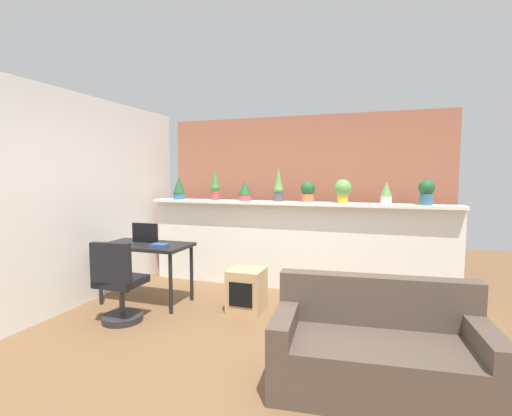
# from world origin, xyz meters

# --- Properties ---
(ground_plane) EXTENTS (12.00, 12.00, 0.00)m
(ground_plane) POSITION_xyz_m (0.00, 0.00, 0.00)
(ground_plane) COLOR brown
(divider_wall) EXTENTS (4.28, 0.16, 1.20)m
(divider_wall) POSITION_xyz_m (0.00, 2.00, 0.60)
(divider_wall) COLOR white
(divider_wall) RESTS_ON ground
(plant_shelf) EXTENTS (4.28, 0.32, 0.04)m
(plant_shelf) POSITION_xyz_m (0.00, 1.96, 1.22)
(plant_shelf) COLOR white
(plant_shelf) RESTS_ON divider_wall
(brick_wall_behind) EXTENTS (4.28, 0.10, 2.50)m
(brick_wall_behind) POSITION_xyz_m (0.00, 2.60, 1.25)
(brick_wall_behind) COLOR #AD664C
(brick_wall_behind) RESTS_ON ground
(side_wall_left) EXTENTS (0.12, 4.40, 2.60)m
(side_wall_left) POSITION_xyz_m (-2.39, 0.40, 1.30)
(side_wall_left) COLOR white
(side_wall_left) RESTS_ON ground
(potted_plant_0) EXTENTS (0.18, 0.18, 0.35)m
(potted_plant_0) POSITION_xyz_m (-1.77, 1.94, 1.42)
(potted_plant_0) COLOR #386B84
(potted_plant_0) RESTS_ON plant_shelf
(potted_plant_1) EXTENTS (0.14, 0.14, 0.46)m
(potted_plant_1) POSITION_xyz_m (-1.17, 1.94, 1.46)
(potted_plant_1) COLOR #B7474C
(potted_plant_1) RESTS_ON plant_shelf
(potted_plant_2) EXTENTS (0.19, 0.19, 0.28)m
(potted_plant_2) POSITION_xyz_m (-0.71, 1.96, 1.38)
(potted_plant_2) COLOR #B7474C
(potted_plant_2) RESTS_ON plant_shelf
(potted_plant_3) EXTENTS (0.14, 0.14, 0.47)m
(potted_plant_3) POSITION_xyz_m (-0.21, 1.99, 1.45)
(potted_plant_3) COLOR #4C4C51
(potted_plant_3) RESTS_ON plant_shelf
(potted_plant_4) EXTENTS (0.20, 0.20, 0.28)m
(potted_plant_4) POSITION_xyz_m (0.20, 1.98, 1.39)
(potted_plant_4) COLOR #C66B42
(potted_plant_4) RESTS_ON plant_shelf
(potted_plant_5) EXTENTS (0.23, 0.23, 0.31)m
(potted_plant_5) POSITION_xyz_m (0.68, 1.97, 1.42)
(potted_plant_5) COLOR gold
(potted_plant_5) RESTS_ON plant_shelf
(potted_plant_6) EXTENTS (0.14, 0.14, 0.28)m
(potted_plant_6) POSITION_xyz_m (1.22, 1.95, 1.38)
(potted_plant_6) COLOR silver
(potted_plant_6) RESTS_ON plant_shelf
(potted_plant_7) EXTENTS (0.20, 0.20, 0.31)m
(potted_plant_7) POSITION_xyz_m (1.68, 1.93, 1.41)
(potted_plant_7) COLOR #386B84
(potted_plant_7) RESTS_ON plant_shelf
(desk) EXTENTS (1.10, 0.60, 0.75)m
(desk) POSITION_xyz_m (-1.62, 0.85, 0.67)
(desk) COLOR black
(desk) RESTS_ON ground
(tv_monitor) EXTENTS (0.36, 0.04, 0.25)m
(tv_monitor) POSITION_xyz_m (-1.68, 0.93, 0.87)
(tv_monitor) COLOR black
(tv_monitor) RESTS_ON desk
(office_chair) EXTENTS (0.47, 0.47, 0.91)m
(office_chair) POSITION_xyz_m (-1.50, 0.18, 0.39)
(office_chair) COLOR #262628
(office_chair) RESTS_ON ground
(side_cube_shelf) EXTENTS (0.40, 0.41, 0.50)m
(side_cube_shelf) POSITION_xyz_m (-0.32, 0.98, 0.25)
(side_cube_shelf) COLOR tan
(side_cube_shelf) RESTS_ON ground
(book_on_desk) EXTENTS (0.20, 0.13, 0.04)m
(book_on_desk) POSITION_xyz_m (-1.34, 0.73, 0.77)
(book_on_desk) COLOR #2D4C8C
(book_on_desk) RESTS_ON desk
(couch) EXTENTS (1.63, 0.91, 0.80)m
(couch) POSITION_xyz_m (1.18, -0.23, 0.28)
(couch) COLOR brown
(couch) RESTS_ON ground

